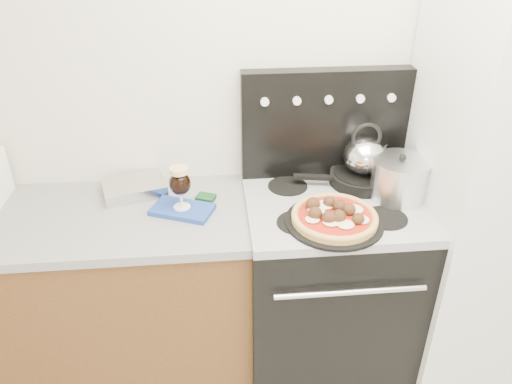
{
  "coord_description": "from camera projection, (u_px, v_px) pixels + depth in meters",
  "views": [
    {
      "loc": [
        -0.43,
        -0.63,
        2.04
      ],
      "look_at": [
        -0.27,
        1.05,
        1.06
      ],
      "focal_mm": 35.0,
      "sensor_mm": 36.0,
      "label": 1
    }
  ],
  "objects": [
    {
      "name": "countertop",
      "position": [
        76.0,
        219.0,
        2.11
      ],
      "size": [
        1.48,
        0.63,
        0.04
      ],
      "primitive_type": "cube",
      "color": "gray",
      "rests_on": "base_cabinet"
    },
    {
      "name": "oven_mitt",
      "position": [
        182.0,
        210.0,
        2.12
      ],
      "size": [
        0.29,
        0.23,
        0.02
      ],
      "primitive_type": "cube",
      "rotation": [
        0.0,
        0.0,
        -0.39
      ],
      "color": "#20429E",
      "rests_on": "countertop"
    },
    {
      "name": "skillet",
      "position": [
        362.0,
        178.0,
        2.29
      ],
      "size": [
        0.34,
        0.34,
        0.05
      ],
      "primitive_type": "cylinder",
      "rotation": [
        0.0,
        0.0,
        -0.18
      ],
      "color": "black",
      "rests_on": "cooktop"
    },
    {
      "name": "fridge",
      "position": [
        493.0,
        191.0,
        2.18
      ],
      "size": [
        0.64,
        0.68,
        1.9
      ],
      "primitive_type": "cube",
      "color": "silver",
      "rests_on": "ground"
    },
    {
      "name": "beer_glass",
      "position": [
        180.0,
        188.0,
        2.06
      ],
      "size": [
        0.1,
        0.1,
        0.19
      ],
      "primitive_type": null,
      "rotation": [
        0.0,
        0.0,
        -0.19
      ],
      "color": "black",
      "rests_on": "oven_mitt"
    },
    {
      "name": "pizza_pan",
      "position": [
        334.0,
        222.0,
        2.01
      ],
      "size": [
        0.44,
        0.44,
        0.01
      ],
      "primitive_type": "cylinder",
      "rotation": [
        0.0,
        0.0,
        0.12
      ],
      "color": "black",
      "rests_on": "cooktop"
    },
    {
      "name": "room_shell",
      "position": [
        394.0,
        274.0,
        1.23
      ],
      "size": [
        3.52,
        3.01,
        2.52
      ],
      "color": "silver",
      "rests_on": "ground"
    },
    {
      "name": "foil_sheet",
      "position": [
        134.0,
        188.0,
        2.25
      ],
      "size": [
        0.31,
        0.26,
        0.05
      ],
      "primitive_type": "cube",
      "rotation": [
        0.0,
        0.0,
        0.27
      ],
      "color": "silver",
      "rests_on": "countertop"
    },
    {
      "name": "tea_kettle",
      "position": [
        365.0,
        153.0,
        2.22
      ],
      "size": [
        0.24,
        0.24,
        0.2
      ],
      "primitive_type": null,
      "rotation": [
        0.0,
        0.0,
        0.32
      ],
      "color": "silver",
      "rests_on": "skillet"
    },
    {
      "name": "pizza",
      "position": [
        335.0,
        215.0,
        2.0
      ],
      "size": [
        0.41,
        0.41,
        0.05
      ],
      "primitive_type": null,
      "rotation": [
        0.0,
        0.0,
        -0.2
      ],
      "color": "#F0A351",
      "rests_on": "pizza_pan"
    },
    {
      "name": "cooktop",
      "position": [
        334.0,
        206.0,
        2.17
      ],
      "size": [
        0.76,
        0.65,
        0.04
      ],
      "primitive_type": "cube",
      "color": "#ADADB2",
      "rests_on": "stove_body"
    },
    {
      "name": "base_cabinet",
      "position": [
        93.0,
        300.0,
        2.34
      ],
      "size": [
        1.45,
        0.6,
        0.86
      ],
      "primitive_type": "cube",
      "color": "brown",
      "rests_on": "ground"
    },
    {
      "name": "stove_body",
      "position": [
        326.0,
        287.0,
        2.4
      ],
      "size": [
        0.76,
        0.65,
        0.88
      ],
      "primitive_type": "cube",
      "color": "black",
      "rests_on": "ground"
    },
    {
      "name": "backguard",
      "position": [
        324.0,
        124.0,
        2.27
      ],
      "size": [
        0.76,
        0.08,
        0.5
      ],
      "primitive_type": "cube",
      "color": "black",
      "rests_on": "cooktop"
    },
    {
      "name": "stock_pot",
      "position": [
        399.0,
        180.0,
        2.15
      ],
      "size": [
        0.27,
        0.27,
        0.17
      ],
      "primitive_type": "cylinder",
      "rotation": [
        0.0,
        0.0,
        -0.17
      ],
      "color": "silver",
      "rests_on": "cooktop"
    }
  ]
}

